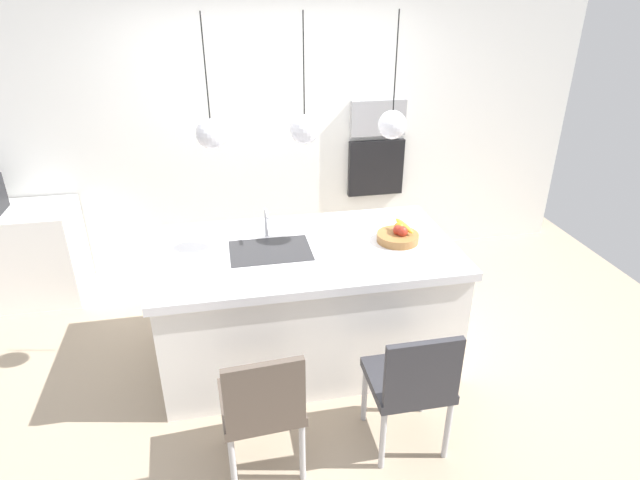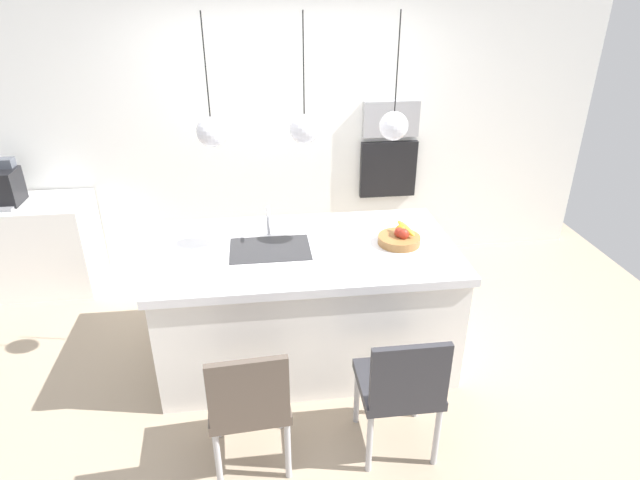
{
  "view_description": "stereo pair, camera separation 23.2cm",
  "coord_description": "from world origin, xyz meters",
  "px_view_note": "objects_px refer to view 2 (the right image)",
  "views": [
    {
      "loc": [
        -0.54,
        -3.25,
        2.6
      ],
      "look_at": [
        0.1,
        0.0,
        0.96
      ],
      "focal_mm": 29.46,
      "sensor_mm": 36.0,
      "label": 1
    },
    {
      "loc": [
        -0.31,
        -3.28,
        2.6
      ],
      "look_at": [
        0.1,
        0.0,
        0.96
      ],
      "focal_mm": 29.46,
      "sensor_mm": 36.0,
      "label": 2
    }
  ],
  "objects_px": {
    "microwave": "(391,119)",
    "chair_middle": "(401,385)",
    "oven": "(388,169)",
    "fruit_bowl": "(400,237)",
    "coffee_machine": "(7,186)",
    "chair_near": "(249,400)"
  },
  "relations": [
    {
      "from": "microwave",
      "to": "oven",
      "type": "relative_size",
      "value": 0.96
    },
    {
      "from": "coffee_machine",
      "to": "chair_near",
      "type": "distance_m",
      "value": 3.12
    },
    {
      "from": "microwave",
      "to": "chair_middle",
      "type": "distance_m",
      "value": 2.81
    },
    {
      "from": "oven",
      "to": "microwave",
      "type": "bearing_deg",
      "value": 0.0
    },
    {
      "from": "fruit_bowl",
      "to": "microwave",
      "type": "height_order",
      "value": "microwave"
    },
    {
      "from": "chair_near",
      "to": "fruit_bowl",
      "type": "bearing_deg",
      "value": 42.22
    },
    {
      "from": "fruit_bowl",
      "to": "oven",
      "type": "relative_size",
      "value": 0.54
    },
    {
      "from": "coffee_machine",
      "to": "microwave",
      "type": "xyz_separation_m",
      "value": [
        3.45,
        0.3,
        0.41
      ]
    },
    {
      "from": "oven",
      "to": "chair_middle",
      "type": "relative_size",
      "value": 0.63
    },
    {
      "from": "fruit_bowl",
      "to": "chair_middle",
      "type": "bearing_deg",
      "value": -102.91
    },
    {
      "from": "fruit_bowl",
      "to": "chair_near",
      "type": "height_order",
      "value": "fruit_bowl"
    },
    {
      "from": "microwave",
      "to": "oven",
      "type": "xyz_separation_m",
      "value": [
        0.0,
        0.0,
        -0.5
      ]
    },
    {
      "from": "fruit_bowl",
      "to": "microwave",
      "type": "bearing_deg",
      "value": 79.11
    },
    {
      "from": "oven",
      "to": "chair_middle",
      "type": "xyz_separation_m",
      "value": [
        -0.54,
        -2.6,
        -0.41
      ]
    },
    {
      "from": "microwave",
      "to": "chair_middle",
      "type": "xyz_separation_m",
      "value": [
        -0.54,
        -2.6,
        -0.91
      ]
    },
    {
      "from": "chair_near",
      "to": "coffee_machine",
      "type": "bearing_deg",
      "value": 131.47
    },
    {
      "from": "microwave",
      "to": "chair_near",
      "type": "bearing_deg",
      "value": -118.42
    },
    {
      "from": "microwave",
      "to": "oven",
      "type": "height_order",
      "value": "microwave"
    },
    {
      "from": "oven",
      "to": "fruit_bowl",
      "type": "bearing_deg",
      "value": -100.89
    },
    {
      "from": "coffee_machine",
      "to": "oven",
      "type": "height_order",
      "value": "coffee_machine"
    },
    {
      "from": "coffee_machine",
      "to": "microwave",
      "type": "height_order",
      "value": "microwave"
    },
    {
      "from": "coffee_machine",
      "to": "chair_middle",
      "type": "distance_m",
      "value": 3.75
    }
  ]
}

